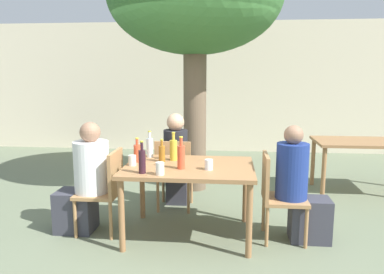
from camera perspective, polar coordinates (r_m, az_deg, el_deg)
The scene contains 20 objects.
ground_plane at distance 4.13m, azimuth -0.43°, elevation -14.69°, with size 30.00×30.00×0.00m, color #667056.
cafe_building_wall at distance 8.25m, azimuth 2.90°, elevation 7.55°, with size 10.00×0.08×2.80m.
tree_near at distance 5.51m, azimuth 0.46°, elevation 20.18°, with size 2.43×2.43×3.54m.
dining_table_front at distance 3.90m, azimuth -0.44°, elevation -5.57°, with size 1.33×0.98×0.76m.
dining_table_back at distance 5.85m, azimuth 24.75°, elevation -1.44°, with size 1.36×0.78×0.76m.
patio_chair_0 at distance 4.14m, azimuth -12.98°, elevation -7.39°, with size 0.44×0.44×0.90m.
patio_chair_1 at distance 3.96m, azimuth 12.71°, elevation -8.16°, with size 0.44×0.44×0.90m.
patio_chair_2 at distance 4.67m, azimuth -2.74°, elevation -5.18°, with size 0.44×0.44×0.90m.
person_seated_0 at distance 4.21m, azimuth -16.00°, elevation -6.73°, with size 0.59×0.37×1.20m.
person_seated_1 at distance 3.99m, azimuth 16.12°, elevation -7.83°, with size 0.56×0.32×1.20m.
person_seated_2 at distance 4.89m, azimuth -2.34°, elevation -4.10°, with size 0.31×0.55×1.21m.
amber_bottle_0 at distance 4.04m, azimuth -4.61°, elevation -2.45°, with size 0.07×0.07×0.25m.
oil_cruet_1 at distance 4.10m, azimuth -2.84°, elevation -1.90°, with size 0.08×0.08×0.31m.
wine_bottle_2 at distance 3.59m, azimuth -7.61°, elevation -3.61°, with size 0.07×0.07×0.31m.
soda_bottle_3 at distance 4.06m, azimuth -8.34°, elevation -2.37°, with size 0.07×0.07×0.26m.
soda_bottle_4 at distance 3.73m, azimuth -1.68°, elevation -2.95°, with size 0.08×0.08×0.33m.
water_bottle_5 at distance 4.28m, azimuth -6.46°, elevation -1.51°, with size 0.07×0.07×0.30m.
drinking_glass_0 at distance 3.92m, azimuth -9.08°, elevation -3.53°, with size 0.08×0.08×0.11m.
drinking_glass_1 at distance 3.71m, azimuth 2.58°, elevation -4.22°, with size 0.08×0.08×0.10m.
drinking_glass_2 at distance 3.53m, azimuth -4.91°, elevation -4.81°, with size 0.08×0.08×0.12m.
Camera 1 is at (0.40, -3.74, 1.70)m, focal length 35.00 mm.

